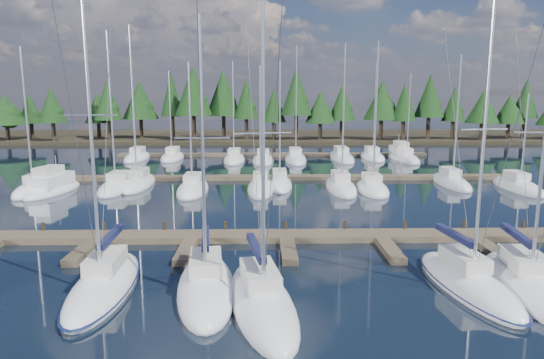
{
  "coord_description": "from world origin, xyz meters",
  "views": [
    {
      "loc": [
        -1.47,
        -12.14,
        9.33
      ],
      "look_at": [
        -0.83,
        22.0,
        3.21
      ],
      "focal_mm": 32.0,
      "sensor_mm": 36.0,
      "label": 1
    }
  ],
  "objects_px": {
    "front_sailboat_1": "(104,285)",
    "front_sailboat_5": "(526,283)",
    "motor_yacht_left": "(52,188)",
    "main_dock": "(287,239)",
    "front_sailboat_2": "(206,286)",
    "front_sailboat_3": "(262,301)",
    "motor_yacht_right": "(400,155)",
    "front_sailboat_4": "(467,283)"
  },
  "relations": [
    {
      "from": "front_sailboat_3",
      "to": "main_dock",
      "type": "bearing_deg",
      "value": 80.67
    },
    {
      "from": "front_sailboat_1",
      "to": "motor_yacht_left",
      "type": "height_order",
      "value": "front_sailboat_1"
    },
    {
      "from": "main_dock",
      "to": "front_sailboat_3",
      "type": "relative_size",
      "value": 3.14
    },
    {
      "from": "motor_yacht_left",
      "to": "front_sailboat_1",
      "type": "bearing_deg",
      "value": -62.1
    },
    {
      "from": "front_sailboat_1",
      "to": "motor_yacht_left",
      "type": "bearing_deg",
      "value": 117.9
    },
    {
      "from": "front_sailboat_1",
      "to": "front_sailboat_3",
      "type": "relative_size",
      "value": 1.08
    },
    {
      "from": "main_dock",
      "to": "motor_yacht_left",
      "type": "height_order",
      "value": "motor_yacht_left"
    },
    {
      "from": "front_sailboat_2",
      "to": "motor_yacht_right",
      "type": "distance_m",
      "value": 52.26
    },
    {
      "from": "front_sailboat_4",
      "to": "main_dock",
      "type": "bearing_deg",
      "value": 138.08
    },
    {
      "from": "front_sailboat_1",
      "to": "motor_yacht_right",
      "type": "xyz_separation_m",
      "value": [
        27.34,
        46.9,
        0.16
      ]
    },
    {
      "from": "front_sailboat_4",
      "to": "front_sailboat_5",
      "type": "distance_m",
      "value": 2.8
    },
    {
      "from": "main_dock",
      "to": "front_sailboat_5",
      "type": "relative_size",
      "value": 3.19
    },
    {
      "from": "main_dock",
      "to": "motor_yacht_right",
      "type": "height_order",
      "value": "motor_yacht_right"
    },
    {
      "from": "front_sailboat_1",
      "to": "front_sailboat_2",
      "type": "height_order",
      "value": "front_sailboat_1"
    },
    {
      "from": "front_sailboat_1",
      "to": "motor_yacht_left",
      "type": "relative_size",
      "value": 1.75
    },
    {
      "from": "front_sailboat_4",
      "to": "front_sailboat_1",
      "type": "bearing_deg",
      "value": 179.79
    },
    {
      "from": "motor_yacht_right",
      "to": "motor_yacht_left",
      "type": "bearing_deg",
      "value": -149.47
    },
    {
      "from": "main_dock",
      "to": "front_sailboat_2",
      "type": "distance_m",
      "value": 8.81
    },
    {
      "from": "main_dock",
      "to": "motor_yacht_right",
      "type": "xyz_separation_m",
      "value": [
        18.25,
        39.44,
        0.25
      ]
    },
    {
      "from": "main_dock",
      "to": "front_sailboat_1",
      "type": "xyz_separation_m",
      "value": [
        -9.08,
        -7.46,
        0.09
      ]
    },
    {
      "from": "front_sailboat_2",
      "to": "front_sailboat_5",
      "type": "height_order",
      "value": "front_sailboat_5"
    },
    {
      "from": "front_sailboat_1",
      "to": "front_sailboat_5",
      "type": "relative_size",
      "value": 1.1
    },
    {
      "from": "front_sailboat_2",
      "to": "front_sailboat_3",
      "type": "relative_size",
      "value": 0.96
    },
    {
      "from": "front_sailboat_3",
      "to": "front_sailboat_5",
      "type": "bearing_deg",
      "value": 7.93
    },
    {
      "from": "front_sailboat_5",
      "to": "motor_yacht_right",
      "type": "height_order",
      "value": "front_sailboat_5"
    },
    {
      "from": "front_sailboat_2",
      "to": "front_sailboat_3",
      "type": "distance_m",
      "value": 3.12
    },
    {
      "from": "front_sailboat_3",
      "to": "motor_yacht_right",
      "type": "height_order",
      "value": "front_sailboat_3"
    },
    {
      "from": "front_sailboat_4",
      "to": "motor_yacht_left",
      "type": "distance_m",
      "value": 38.03
    },
    {
      "from": "motor_yacht_left",
      "to": "motor_yacht_right",
      "type": "height_order",
      "value": "motor_yacht_left"
    },
    {
      "from": "main_dock",
      "to": "motor_yacht_left",
      "type": "bearing_deg",
      "value": 143.36
    },
    {
      "from": "front_sailboat_3",
      "to": "motor_yacht_left",
      "type": "relative_size",
      "value": 1.61
    },
    {
      "from": "front_sailboat_3",
      "to": "motor_yacht_left",
      "type": "bearing_deg",
      "value": 128.11
    },
    {
      "from": "front_sailboat_3",
      "to": "motor_yacht_right",
      "type": "distance_m",
      "value": 52.74
    },
    {
      "from": "front_sailboat_3",
      "to": "motor_yacht_left",
      "type": "height_order",
      "value": "front_sailboat_3"
    },
    {
      "from": "main_dock",
      "to": "motor_yacht_right",
      "type": "distance_m",
      "value": 43.46
    },
    {
      "from": "front_sailboat_3",
      "to": "front_sailboat_5",
      "type": "distance_m",
      "value": 12.86
    },
    {
      "from": "front_sailboat_2",
      "to": "front_sailboat_4",
      "type": "bearing_deg",
      "value": 1.05
    },
    {
      "from": "front_sailboat_4",
      "to": "front_sailboat_5",
      "type": "relative_size",
      "value": 1.02
    },
    {
      "from": "front_sailboat_2",
      "to": "motor_yacht_left",
      "type": "bearing_deg",
      "value": 126.1
    },
    {
      "from": "main_dock",
      "to": "front_sailboat_2",
      "type": "xyz_separation_m",
      "value": [
        -4.18,
        -7.76,
        0.08
      ]
    },
    {
      "from": "front_sailboat_4",
      "to": "motor_yacht_left",
      "type": "height_order",
      "value": "front_sailboat_4"
    },
    {
      "from": "motor_yacht_right",
      "to": "front_sailboat_4",
      "type": "bearing_deg",
      "value": -101.87
    }
  ]
}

